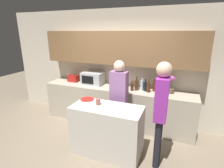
% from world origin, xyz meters
% --- Properties ---
extents(ground_plane, '(14.00, 14.00, 0.00)m').
position_xyz_m(ground_plane, '(0.00, 0.00, 0.00)').
color(ground_plane, '#7F705B').
extents(back_wall, '(6.40, 0.40, 2.70)m').
position_xyz_m(back_wall, '(0.00, 1.66, 1.54)').
color(back_wall, beige).
rests_on(back_wall, ground_plane).
extents(back_counter, '(3.60, 0.62, 0.91)m').
position_xyz_m(back_counter, '(0.00, 1.39, 0.46)').
color(back_counter, '#B7AD99').
rests_on(back_counter, ground_plane).
extents(kitchen_island, '(1.26, 0.59, 0.92)m').
position_xyz_m(kitchen_island, '(0.24, 0.28, 0.46)').
color(kitchen_island, beige).
rests_on(kitchen_island, ground_plane).
extents(microwave, '(0.52, 0.39, 0.30)m').
position_xyz_m(microwave, '(-0.65, 1.46, 1.06)').
color(microwave, '#B7BABC').
rests_on(microwave, back_counter).
extents(toaster, '(0.26, 0.16, 0.18)m').
position_xyz_m(toaster, '(-1.24, 1.46, 1.00)').
color(toaster, '#B21E19').
rests_on(toaster, back_counter).
extents(potted_plant, '(0.14, 0.14, 0.39)m').
position_xyz_m(potted_plant, '(1.22, 1.46, 1.11)').
color(potted_plant, brown).
rests_on(potted_plant, back_counter).
extents(bottle_0, '(0.07, 0.07, 0.23)m').
position_xyz_m(bottle_0, '(0.41, 1.32, 1.00)').
color(bottle_0, '#472814').
rests_on(bottle_0, back_counter).
extents(bottle_1, '(0.08, 0.08, 0.32)m').
position_xyz_m(bottle_1, '(0.49, 1.39, 1.03)').
color(bottle_1, '#472814').
rests_on(bottle_1, back_counter).
extents(bottle_2, '(0.07, 0.07, 0.30)m').
position_xyz_m(bottle_2, '(0.60, 1.44, 1.03)').
color(bottle_2, silver).
rests_on(bottle_2, back_counter).
extents(bottle_3, '(0.09, 0.09, 0.27)m').
position_xyz_m(bottle_3, '(0.68, 1.41, 1.02)').
color(bottle_3, black).
rests_on(bottle_3, back_counter).
extents(bottle_4, '(0.08, 0.08, 0.32)m').
position_xyz_m(bottle_4, '(0.76, 1.35, 1.04)').
color(bottle_4, '#472814').
rests_on(bottle_4, back_counter).
extents(bottle_5, '(0.07, 0.07, 0.27)m').
position_xyz_m(bottle_5, '(0.87, 1.47, 1.02)').
color(bottle_5, maroon).
rests_on(bottle_5, back_counter).
extents(bottle_6, '(0.08, 0.08, 0.25)m').
position_xyz_m(bottle_6, '(0.95, 1.43, 1.01)').
color(bottle_6, maroon).
rests_on(bottle_6, back_counter).
extents(bottle_7, '(0.08, 0.08, 0.31)m').
position_xyz_m(bottle_7, '(1.05, 1.49, 1.03)').
color(bottle_7, black).
rests_on(bottle_7, back_counter).
extents(plate_on_island, '(0.26, 0.26, 0.01)m').
position_xyz_m(plate_on_island, '(-0.25, 0.46, 0.93)').
color(plate_on_island, red).
rests_on(plate_on_island, kitchen_island).
extents(cup_0, '(0.08, 0.08, 0.11)m').
position_xyz_m(cup_0, '(0.05, 0.31, 0.98)').
color(cup_0, '#9D594F').
rests_on(cup_0, kitchen_island).
extents(person_left, '(0.35, 0.22, 1.66)m').
position_xyz_m(person_left, '(0.26, 0.84, 0.99)').
color(person_left, black).
rests_on(person_left, ground_plane).
extents(person_center, '(0.23, 0.34, 1.77)m').
position_xyz_m(person_center, '(1.15, 0.30, 1.07)').
color(person_center, black).
rests_on(person_center, ground_plane).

